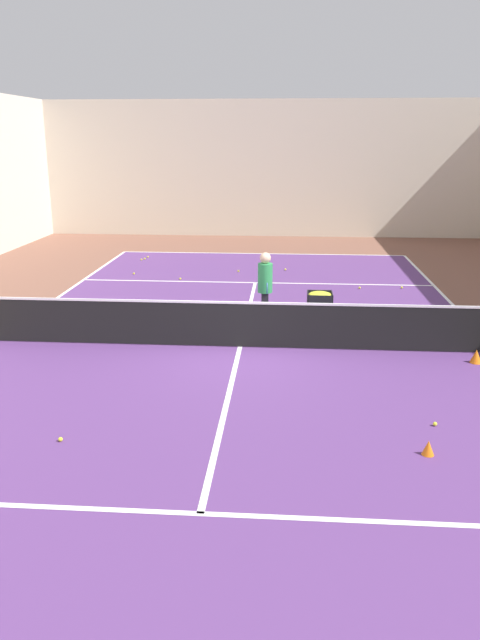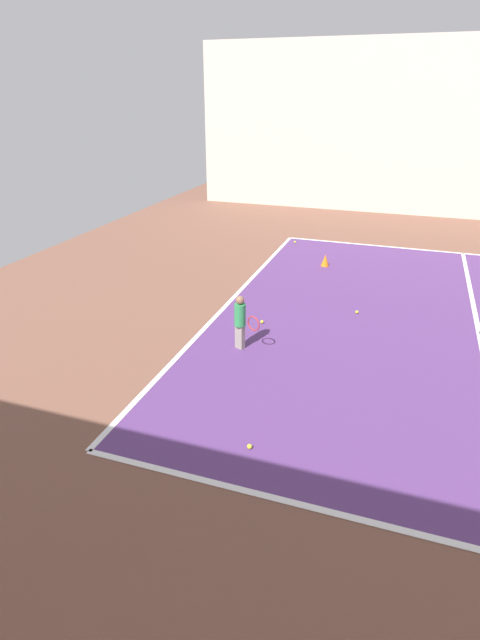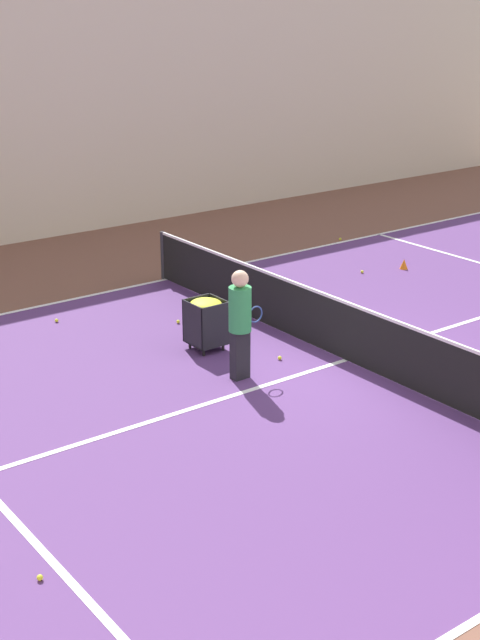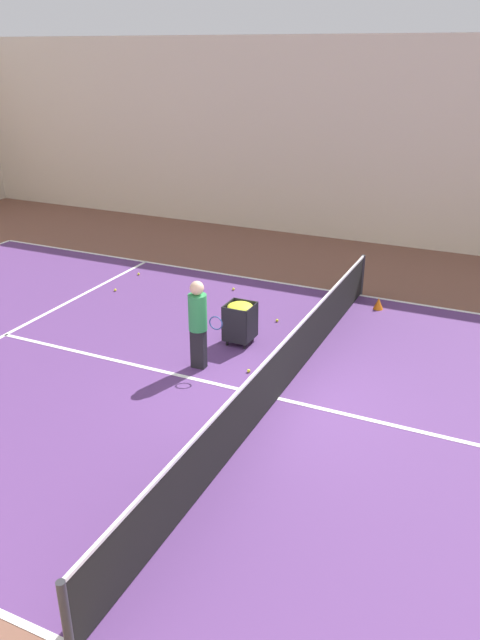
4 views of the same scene
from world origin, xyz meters
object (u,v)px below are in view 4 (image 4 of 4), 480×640
Objects in this scene: training_cone_1 at (378,304)px; coach_at_net at (198,319)px; tennis_net at (278,372)px; ball_cart at (240,315)px.

coach_at_net is at bearing 150.73° from training_cone_1.
coach_at_net is 6.42× the size of training_cone_1.
tennis_net reaches higher than training_cone_1.
training_cone_1 is (4.97, -0.65, -0.40)m from tennis_net.
coach_at_net is 5.23m from training_cone_1.
tennis_net is 1.99m from coach_at_net.
training_cone_1 is at bearing -35.56° from ball_cart.
tennis_net is at bearing 172.55° from training_cone_1.
coach_at_net reaches higher than ball_cart.
training_cone_1 is (3.15, -2.25, -0.51)m from ball_cart.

